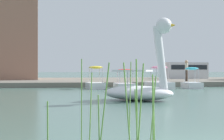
% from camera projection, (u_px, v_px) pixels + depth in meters
% --- Properties ---
extents(shore_bank_far, '(117.40, 18.34, 0.38)m').
position_uv_depth(shore_bank_far, '(87.00, 81.00, 37.01)').
color(shore_bank_far, '#6B665B').
rests_on(shore_bank_far, ground_plane).
extents(swan_boat, '(3.55, 3.05, 3.54)m').
position_uv_depth(swan_boat, '(142.00, 84.00, 15.90)').
color(swan_boat, white).
rests_on(swan_boat, ground_plane).
extents(pedal_boat_yellow, '(1.36, 2.23, 1.61)m').
position_uv_depth(pedal_boat_yellow, '(96.00, 82.00, 25.94)').
color(pedal_boat_yellow, white).
rests_on(pedal_boat_yellow, ground_plane).
extents(pedal_boat_red, '(1.35, 2.35, 1.40)m').
position_uv_depth(pedal_boat_red, '(125.00, 83.00, 25.88)').
color(pedal_boat_red, white).
rests_on(pedal_boat_red, ground_plane).
extents(pedal_boat_pink, '(1.69, 2.48, 1.62)m').
position_uv_depth(pedal_boat_pink, '(159.00, 82.00, 26.24)').
color(pedal_boat_pink, white).
rests_on(pedal_boat_pink, ground_plane).
extents(pedal_boat_cyan, '(1.15, 2.14, 1.53)m').
position_uv_depth(pedal_boat_cyan, '(192.00, 82.00, 26.74)').
color(pedal_boat_cyan, white).
rests_on(pedal_boat_cyan, ground_plane).
extents(person_on_path, '(0.29, 0.28, 1.78)m').
position_uv_depth(person_on_path, '(186.00, 69.00, 30.92)').
color(person_on_path, '#47382D').
rests_on(person_on_path, shore_bank_far).
extents(parked_van, '(4.88, 2.48, 1.78)m').
position_uv_depth(parked_van, '(185.00, 70.00, 40.43)').
color(parked_van, silver).
rests_on(parked_van, shore_bank_far).
extents(reed_clump_foreground, '(1.89, 0.97, 1.53)m').
position_uv_depth(reed_clump_foreground, '(123.00, 108.00, 6.41)').
color(reed_clump_foreground, '#669942').
rests_on(reed_clump_foreground, ground_plane).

